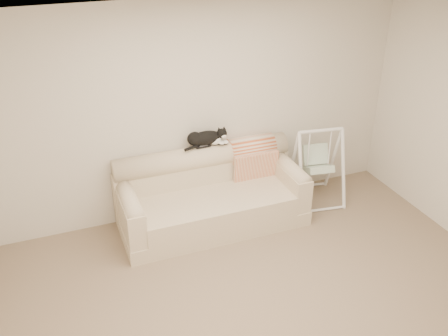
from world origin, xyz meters
name	(u,v)px	position (x,y,z in m)	size (l,w,h in m)	color
ground_plane	(273,307)	(0.00, 0.00, 0.00)	(5.00, 5.00, 0.00)	#7C6957
room_shell	(281,168)	(0.00, 0.00, 1.53)	(5.04, 4.04, 2.60)	beige
sofa	(210,196)	(-0.06, 1.62, 0.35)	(2.20, 0.93, 0.90)	#C8B393
remote_a	(203,146)	(-0.06, 1.84, 0.91)	(0.18, 0.06, 0.03)	black
remote_b	(220,143)	(0.16, 1.85, 0.91)	(0.17, 0.07, 0.02)	black
tuxedo_cat	(206,138)	(-0.02, 1.86, 1.00)	(0.56, 0.21, 0.22)	black
throw_blanket	(252,152)	(0.57, 1.84, 0.72)	(0.57, 0.38, 0.58)	#BF4E21
baby_swing	(317,165)	(1.40, 1.61, 0.50)	(0.70, 0.73, 1.01)	white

